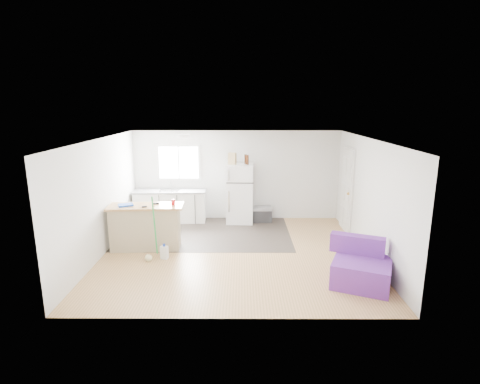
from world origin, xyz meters
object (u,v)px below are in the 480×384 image
at_px(mop, 150,250).
at_px(bottle_left, 247,160).
at_px(cleaner_jug, 164,252).
at_px(kitchen_cabinets, 170,206).
at_px(peninsula, 146,227).
at_px(cardboard_box, 232,159).
at_px(purple_seat, 361,268).
at_px(blue_tray, 126,205).
at_px(cooler, 262,214).
at_px(bottle_right, 246,159).
at_px(refrigerator, 240,193).
at_px(red_cup, 173,202).

xyz_separation_m(mop, bottle_left, (1.98, 2.45, 1.46)).
bearing_deg(cleaner_jug, kitchen_cabinets, 115.70).
distance_m(peninsula, cardboard_box, 2.86).
xyz_separation_m(purple_seat, blue_tray, (-4.55, 1.57, 0.71)).
height_order(mop, bottle_left, bottle_left).
xyz_separation_m(cooler, cardboard_box, (-0.79, -0.10, 1.51)).
bearing_deg(bottle_right, peninsula, -139.11).
bearing_deg(purple_seat, kitchen_cabinets, 161.29).
height_order(kitchen_cabinets, cleaner_jug, kitchen_cabinets).
height_order(cardboard_box, bottle_right, cardboard_box).
bearing_deg(cleaner_jug, mop, -142.08).
bearing_deg(bottle_left, bottle_right, 114.10).
distance_m(refrigerator, red_cup, 2.34).
height_order(cleaner_jug, cardboard_box, cardboard_box).
xyz_separation_m(cooler, bottle_left, (-0.40, -0.14, 1.49)).
bearing_deg(bottle_right, red_cup, -130.55).
height_order(refrigerator, cardboard_box, cardboard_box).
distance_m(kitchen_cabinets, red_cup, 2.03).
bearing_deg(peninsula, mop, -73.22).
xyz_separation_m(red_cup, blue_tray, (-1.00, -0.09, -0.04)).
bearing_deg(purple_seat, cardboard_box, 147.14).
relative_size(red_cup, bottle_right, 0.48).
bearing_deg(cooler, bottle_left, -164.04).
bearing_deg(refrigerator, peninsula, -134.88).
distance_m(kitchen_cabinets, purple_seat, 5.35).
bearing_deg(peninsula, bottle_right, 37.71).
bearing_deg(mop, refrigerator, 49.32).
relative_size(blue_tray, bottle_left, 1.20).
xyz_separation_m(kitchen_cabinets, cleaner_jug, (0.33, -2.51, -0.29)).
bearing_deg(mop, cleaner_jug, 14.00).
height_order(peninsula, red_cup, red_cup).
relative_size(mop, bottle_left, 5.43).
height_order(kitchen_cabinets, cooler, kitchen_cabinets).
distance_m(kitchen_cabinets, bottle_left, 2.41).
bearing_deg(peninsula, cardboard_box, 41.67).
bearing_deg(bottle_right, cooler, 5.01).
bearing_deg(bottle_left, cooler, 18.81).
bearing_deg(red_cup, cooler, 42.91).
height_order(cooler, cleaner_jug, cooler).
bearing_deg(kitchen_cabinets, peninsula, -97.20).
height_order(refrigerator, mop, refrigerator).
relative_size(purple_seat, cleaner_jug, 3.83).
xyz_separation_m(refrigerator, bottle_right, (0.15, -0.02, 0.91)).
xyz_separation_m(mop, cardboard_box, (1.59, 2.48, 1.49)).
distance_m(cleaner_jug, blue_tray, 1.34).
relative_size(kitchen_cabinets, bottle_left, 7.72).
bearing_deg(kitchen_cabinets, bottle_left, -6.68).
relative_size(refrigerator, bottle_right, 6.27).
bearing_deg(blue_tray, cleaner_jug, -30.65).
distance_m(purple_seat, bottle_right, 4.26).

